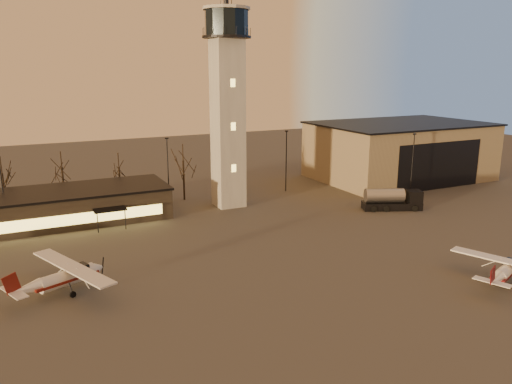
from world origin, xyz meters
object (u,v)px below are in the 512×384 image
terminal (71,205)px  hangar (399,151)px  control_tower (227,95)px  cessna_rear (69,280)px  fuel_truck (392,201)px  cessna_front (507,272)px

terminal → hangar: bearing=2.0°
control_tower → cessna_rear: 35.86m
hangar → fuel_truck: size_ratio=3.52×
control_tower → terminal: 26.24m
cessna_rear → fuel_truck: bearing=-11.4°
control_tower → terminal: (-21.99, 1.98, -14.17)m
hangar → cessna_front: hangar is taller
terminal → control_tower: bearing=-5.1°
cessna_rear → fuel_truck: (45.16, 8.64, 0.08)m
hangar → cessna_rear: 65.83m
hangar → cessna_front: bearing=-119.1°
control_tower → fuel_truck: 28.26m
cessna_front → terminal: bearing=110.2°
cessna_rear → fuel_truck: size_ratio=1.37×
control_tower → fuel_truck: size_ratio=3.75×
cessna_front → cessna_rear: 41.16m
hangar → cessna_rear: (-60.75, -25.04, -4.00)m
cessna_front → hangar: bearing=39.3°
hangar → cessna_front: size_ratio=2.90×
terminal → cessna_front: (35.10, -39.21, -1.14)m
terminal → cessna_rear: terminal is taller
control_tower → terminal: size_ratio=1.28×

